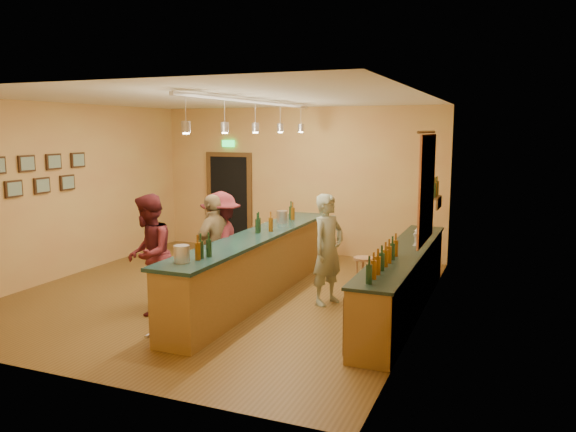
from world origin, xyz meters
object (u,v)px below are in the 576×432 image
at_px(back_counter, 403,280).
at_px(customer_b, 215,248).
at_px(customer_c, 221,245).
at_px(bar_stool, 364,266).
at_px(tasting_bar, 256,261).
at_px(bartender, 328,249).
at_px(customer_a, 149,254).

bearing_deg(back_counter, customer_b, -168.98).
bearing_deg(customer_c, bar_stool, 88.49).
height_order(back_counter, customer_b, customer_b).
distance_m(back_counter, customer_c, 2.94).
bearing_deg(back_counter, tasting_bar, -175.58).
height_order(back_counter, bar_stool, back_counter).
bearing_deg(customer_b, tasting_bar, 131.83).
distance_m(bartender, customer_a, 2.72).
distance_m(tasting_bar, customer_c, 0.63).
relative_size(tasting_bar, customer_a, 2.86).
relative_size(back_counter, customer_a, 2.55).
bearing_deg(tasting_bar, customer_a, -132.35).
bearing_deg(bar_stool, customer_a, -145.68).
xyz_separation_m(tasting_bar, customer_c, (-0.55, -0.18, 0.26)).
bearing_deg(back_counter, customer_a, -157.49).
bearing_deg(bar_stool, tasting_bar, -158.88).
distance_m(tasting_bar, customer_b, 0.71).
xyz_separation_m(customer_b, customer_c, (0.00, 0.20, 0.01)).
relative_size(bartender, customer_c, 1.00).
height_order(tasting_bar, customer_b, customer_b).
xyz_separation_m(back_counter, bartender, (-1.18, -0.04, 0.38)).
bearing_deg(customer_a, back_counter, 87.80).
bearing_deg(customer_a, customer_c, 126.11).
height_order(bartender, customer_c, bartender).
xyz_separation_m(back_counter, bar_stool, (-0.73, 0.44, 0.04)).
distance_m(bartender, customer_c, 1.75).
height_order(back_counter, tasting_bar, tasting_bar).
height_order(back_counter, customer_a, customer_a).
bearing_deg(customer_a, customer_b, 120.81).
xyz_separation_m(back_counter, tasting_bar, (-2.35, -0.18, 0.12)).
distance_m(customer_a, customer_c, 1.25).
bearing_deg(bar_stool, back_counter, -31.47).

